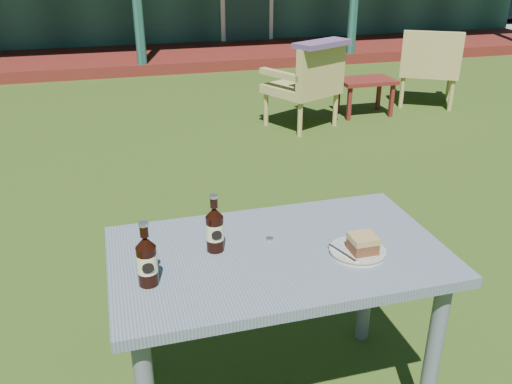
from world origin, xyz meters
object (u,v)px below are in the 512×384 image
object	(u,v)px
cafe_table	(278,274)
side_table	(366,84)
plate	(358,251)
cake_slice	(363,243)
cola_bottle_near	(215,229)
armchair_right	(430,64)
armchair_left	(308,82)
cola_bottle_far	(147,260)

from	to	relation	value
cafe_table	side_table	world-z (taller)	cafe_table
plate	cake_slice	bearing A→B (deg)	-53.44
cola_bottle_near	armchair_right	distance (m)	5.02
cafe_table	cake_slice	bearing A→B (deg)	-20.68
cola_bottle_near	side_table	xyz separation A→B (m)	(2.40, 3.64, -0.47)
cafe_table	armchair_left	xyz separation A→B (m)	(1.41, 3.45, -0.14)
armchair_left	side_table	distance (m)	0.83
plate	cola_bottle_far	bearing A→B (deg)	179.67
plate	armchair_left	world-z (taller)	armchair_left
side_table	armchair_left	bearing A→B (deg)	-161.56
cake_slice	cafe_table	bearing A→B (deg)	159.32
plate	cola_bottle_far	distance (m)	0.74
armchair_left	side_table	world-z (taller)	armchair_left
cafe_table	plate	world-z (taller)	plate
plate	cola_bottle_far	xyz separation A→B (m)	(-0.74, 0.00, 0.08)
cake_slice	cola_bottle_far	distance (m)	0.75
armchair_right	cafe_table	bearing A→B (deg)	-128.29
cake_slice	armchair_left	world-z (taller)	armchair_left
cafe_table	cola_bottle_far	xyz separation A→B (m)	(-0.47, -0.09, 0.19)
plate	side_table	world-z (taller)	plate
cola_bottle_near	plate	bearing A→B (deg)	-17.89
cafe_table	armchair_left	distance (m)	3.73
armchair_left	cola_bottle_far	bearing A→B (deg)	-118.05
cafe_table	armchair_right	bearing A→B (deg)	51.71
cola_bottle_near	side_table	bearing A→B (deg)	56.54
cafe_table	armchair_right	world-z (taller)	armchair_right
cake_slice	armchair_left	xyz separation A→B (m)	(1.13, 3.55, -0.29)
cafe_table	plate	distance (m)	0.30
cafe_table	cola_bottle_far	world-z (taller)	cola_bottle_far
cafe_table	armchair_left	world-z (taller)	armchair_left
cola_bottle_far	armchair_left	bearing A→B (deg)	61.95
cake_slice	armchair_left	bearing A→B (deg)	72.29
side_table	cafe_table	bearing A→B (deg)	-120.56
armchair_right	side_table	world-z (taller)	armchair_right
plate	armchair_right	xyz separation A→B (m)	(2.78, 3.96, -0.24)
armchair_right	side_table	size ratio (longest dim) A/B	1.44
armchair_left	cafe_table	bearing A→B (deg)	-112.30
cafe_table	side_table	distance (m)	4.31
cola_bottle_near	armchair_left	world-z (taller)	cola_bottle_near
cafe_table	plate	bearing A→B (deg)	-18.72
plate	cola_bottle_far	size ratio (longest dim) A/B	0.91
cafe_table	cola_bottle_near	distance (m)	0.29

